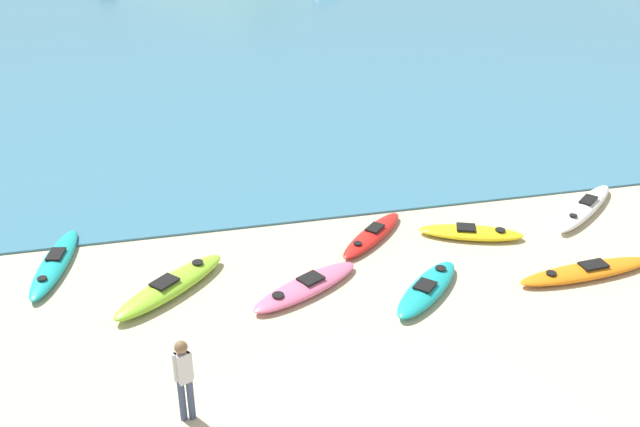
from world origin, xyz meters
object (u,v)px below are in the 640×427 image
kayak_on_sand_5 (471,233)px  person_near_foreground (184,375)px  kayak_on_sand_1 (170,286)px  kayak_on_sand_0 (427,289)px  kayak_on_sand_4 (372,235)px  kayak_on_sand_8 (55,263)px  kayak_on_sand_2 (586,271)px  kayak_on_sand_7 (306,286)px  kayak_on_sand_3 (585,208)px

kayak_on_sand_5 → person_near_foreground: bearing=-146.5°
kayak_on_sand_1 → kayak_on_sand_5: (7.63, 0.85, -0.05)m
kayak_on_sand_0 → kayak_on_sand_4: (-0.48, 2.69, -0.02)m
kayak_on_sand_8 → person_near_foreground: 6.50m
kayak_on_sand_2 → kayak_on_sand_7: bearing=172.6°
kayak_on_sand_0 → kayak_on_sand_4: bearing=100.2°
kayak_on_sand_0 → kayak_on_sand_3: (5.59, 2.79, 0.00)m
kayak_on_sand_7 → kayak_on_sand_3: bearing=14.0°
kayak_on_sand_0 → person_near_foreground: person_near_foreground is taller
kayak_on_sand_0 → kayak_on_sand_4: size_ratio=1.02×
kayak_on_sand_8 → kayak_on_sand_7: bearing=-22.6°
kayak_on_sand_5 → kayak_on_sand_4: bearing=169.5°
kayak_on_sand_3 → person_near_foreground: person_near_foreground is taller
kayak_on_sand_2 → kayak_on_sand_4: 5.21m
kayak_on_sand_7 → person_near_foreground: person_near_foreground is taller
kayak_on_sand_1 → person_near_foreground: 4.24m
kayak_on_sand_2 → person_near_foreground: 9.85m
kayak_on_sand_3 → kayak_on_sand_8: bearing=178.8°
kayak_on_sand_0 → kayak_on_sand_5: 3.00m
kayak_on_sand_8 → person_near_foreground: size_ratio=1.93×
kayak_on_sand_4 → kayak_on_sand_5: 2.54m
kayak_on_sand_1 → kayak_on_sand_3: bearing=7.2°
kayak_on_sand_2 → kayak_on_sand_5: 3.01m
kayak_on_sand_8 → person_near_foreground: bearing=-65.1°
kayak_on_sand_0 → kayak_on_sand_4: kayak_on_sand_0 is taller
kayak_on_sand_1 → kayak_on_sand_3: kayak_on_sand_1 is taller
kayak_on_sand_1 → kayak_on_sand_2: (9.53, -1.50, -0.05)m
kayak_on_sand_5 → kayak_on_sand_8: (-10.27, 0.84, 0.01)m
kayak_on_sand_4 → kayak_on_sand_5: (2.50, -0.46, 0.00)m
kayak_on_sand_2 → kayak_on_sand_4: size_ratio=1.49×
kayak_on_sand_0 → kayak_on_sand_5: size_ratio=0.88×
kayak_on_sand_0 → kayak_on_sand_7: size_ratio=0.82×
kayak_on_sand_0 → kayak_on_sand_7: 2.73m
person_near_foreground → kayak_on_sand_4: bearing=47.3°
kayak_on_sand_3 → kayak_on_sand_8: 13.84m
kayak_on_sand_5 → kayak_on_sand_7: 4.88m
kayak_on_sand_2 → kayak_on_sand_3: (1.68, 2.90, 0.02)m
kayak_on_sand_2 → kayak_on_sand_1: bearing=171.1°
kayak_on_sand_5 → kayak_on_sand_2: bearing=-51.1°
kayak_on_sand_1 → kayak_on_sand_8: (-2.63, 1.69, -0.04)m
kayak_on_sand_2 → kayak_on_sand_3: bearing=59.9°
kayak_on_sand_2 → kayak_on_sand_8: 12.57m
kayak_on_sand_3 → kayak_on_sand_8: size_ratio=0.92×
kayak_on_sand_2 → kayak_on_sand_4: bearing=147.4°
kayak_on_sand_3 → kayak_on_sand_5: (-3.57, -0.56, -0.02)m
kayak_on_sand_8 → kayak_on_sand_2: bearing=-14.7°
person_near_foreground → kayak_on_sand_7: bearing=50.4°
kayak_on_sand_0 → kayak_on_sand_3: bearing=26.5°
kayak_on_sand_3 → kayak_on_sand_2: bearing=-120.1°
kayak_on_sand_3 → kayak_on_sand_7: size_ratio=1.02×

